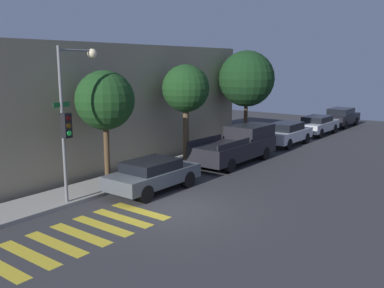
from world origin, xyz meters
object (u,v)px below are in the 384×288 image
Objects in this scene: pickup_truck at (238,145)px; tree_near_corner at (105,101)px; traffic_light_pole at (71,107)px; tree_midblock at (186,89)px; sedan_near_corner at (153,174)px; sedan_middle at (287,133)px; sedan_far_end at (317,125)px; sedan_tail_of_row at (341,117)px; tree_far_end at (247,79)px.

pickup_truck is 8.24m from tree_near_corner.
tree_midblock is at bearing 4.43° from traffic_light_pole.
tree_near_corner is (-0.81, 1.85, 3.00)m from sedan_near_corner.
pickup_truck is 1.16× the size of tree_near_corner.
traffic_light_pole is 16.01m from sedan_middle.
traffic_light_pole is 1.18× the size of tree_near_corner.
traffic_light_pole is 4.35m from sedan_near_corner.
sedan_far_end is at bearing -7.88° from tree_midblock.
traffic_light_pole is 1.39× the size of sedan_near_corner.
traffic_light_pole is at bearing -164.73° from tree_near_corner.
tree_far_end is (-12.54, 1.85, 3.47)m from sedan_tail_of_row.
tree_far_end is (6.08, 0.00, 0.35)m from tree_midblock.
tree_near_corner is at bearing 15.27° from traffic_light_pole.
pickup_truck is at bearing -7.49° from traffic_light_pole.
sedan_near_corner is 17.98m from sedan_far_end.
pickup_truck is at bearing -154.76° from tree_far_end.
sedan_middle is at bearing -41.55° from tree_far_end.
tree_midblock is at bearing 0.00° from tree_near_corner.
tree_midblock is 6.09m from tree_far_end.
sedan_middle is 0.88× the size of tree_near_corner.
sedan_tail_of_row is 0.75× the size of tree_far_end.
sedan_near_corner is 0.93× the size of sedan_tail_of_row.
pickup_truck reaches higher than sedan_far_end.
tree_near_corner is at bearing 175.58° from sedan_tail_of_row.
traffic_light_pole is 26.33m from sedan_tail_of_row.
sedan_near_corner is (2.95, -1.27, -2.93)m from traffic_light_pole.
sedan_far_end is 0.99× the size of sedan_tail_of_row.
pickup_truck is 1.32× the size of sedan_middle.
traffic_light_pole reaches higher than sedan_tail_of_row.
traffic_light_pole is 1.34× the size of sedan_middle.
traffic_light_pole is 1.30× the size of sedan_far_end.
traffic_light_pole is at bearing 156.64° from sedan_near_corner.
tree_near_corner is (-7.54, 1.85, 2.78)m from pickup_truck.
sedan_tail_of_row is at bearing -8.42° from tree_far_end.
traffic_light_pole reaches higher than sedan_far_end.
tree_near_corner reaches higher than sedan_far_end.
sedan_far_end is 0.90× the size of tree_near_corner.
pickup_truck is 1.27× the size of sedan_tail_of_row.
sedan_middle is 10.44m from sedan_tail_of_row.
sedan_tail_of_row reaches higher than sedan_middle.
traffic_light_pole is at bearing 172.51° from pickup_truck.
traffic_light_pole is at bearing 175.37° from sedan_middle.
sedan_middle is 8.96m from tree_midblock.
sedan_middle is 4.48m from tree_far_end.
tree_near_corner reaches higher than sedan_near_corner.
pickup_truck is 16.47m from sedan_tail_of_row.
sedan_tail_of_row is 13.14m from tree_far_end.
sedan_near_corner is 5.89m from tree_midblock.
sedan_middle is 0.98× the size of sedan_far_end.
traffic_light_pole is 1.13× the size of tree_midblock.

